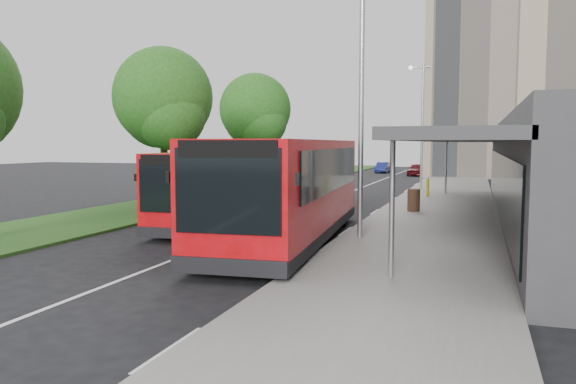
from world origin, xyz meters
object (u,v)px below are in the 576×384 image
lamp_post_far (421,118)px  litter_bin (414,200)px  bus_main (289,190)px  bus_second (230,187)px  car_far (383,168)px  tree_mid (163,104)px  lamp_post_near (359,91)px  bollard (428,187)px  tree_far (255,114)px  car_near (416,169)px

lamp_post_far → litter_bin: lamp_post_far is taller
bus_main → bus_second: bearing=132.6°
lamp_post_far → car_far: lamp_post_far is taller
tree_mid → car_far: bearing=81.3°
tree_mid → lamp_post_near: bearing=-32.4°
lamp_post_near → bollard: lamp_post_near is taller
tree_mid → litter_bin: bearing=2.3°
tree_far → bus_main: size_ratio=0.69×
tree_far → tree_mid: bearing=-90.0°
bus_main → litter_bin: size_ratio=11.79×
tree_far → bus_second: (5.59, -16.49, -3.68)m
tree_far → bollard: size_ratio=7.79×
litter_bin → bollard: 7.09m
bollard → bus_main: bearing=-101.0°
car_near → car_far: (-3.89, 4.22, -0.04)m
lamp_post_far → car_far: 22.78m
car_near → lamp_post_far: bearing=-80.0°
lamp_post_far → tree_mid: bearing=-130.7°
tree_far → bus_second: size_ratio=0.79×
bus_main → tree_far: bearing=110.0°
tree_mid → bus_second: bearing=-38.8°
litter_bin → bollard: bearing=89.9°
tree_mid → car_near: 32.00m
tree_far → bus_second: tree_far is taller
car_near → bus_main: bearing=-86.6°
litter_bin → bollard: bollard is taller
bus_main → car_far: bus_main is taller
litter_bin → car_far: size_ratio=0.29×
bus_second → car_near: size_ratio=2.84×
bus_second → litter_bin: bearing=34.6°
bollard → bus_second: bearing=-118.3°
tree_mid → car_near: size_ratio=2.22×
tree_mid → lamp_post_far: (11.13, 12.95, -0.31)m
bus_main → bollard: bus_main is taller
car_near → car_far: car_near is taller
bus_main → car_far: (-3.83, 42.28, -1.09)m
bus_second → car_far: size_ratio=2.95×
bus_second → car_far: bearing=87.6°
bus_main → lamp_post_far: bearing=79.6°
car_far → lamp_post_near: bearing=-81.0°
litter_bin → bollard: (0.01, 7.09, 0.02)m
tree_far → litter_bin: (12.07, -11.52, -4.48)m
lamp_post_far → car_far: bearing=105.2°
lamp_post_far → bollard: 6.80m
bus_second → litter_bin: (6.48, 4.98, -0.79)m
lamp_post_far → bus_second: lamp_post_far is taller
tree_far → lamp_post_near: (11.13, -19.05, -0.40)m
tree_far → car_far: bearing=76.9°
bus_second → bollard: size_ratio=9.81×
lamp_post_far → car_near: size_ratio=2.28×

